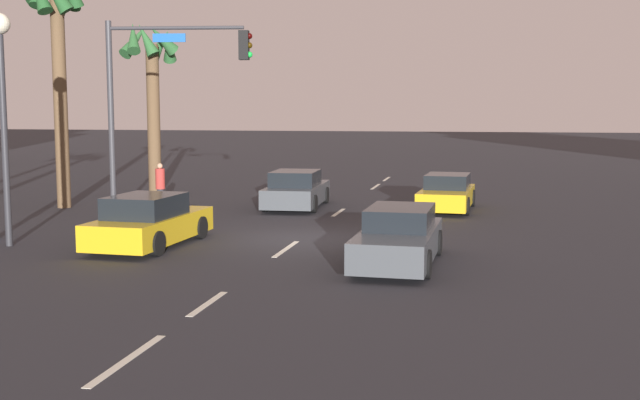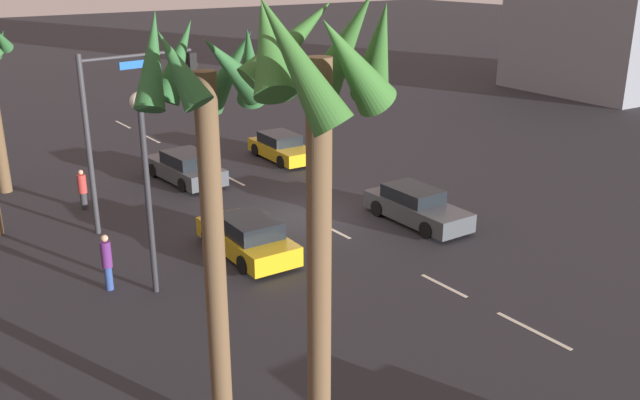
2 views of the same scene
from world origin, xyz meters
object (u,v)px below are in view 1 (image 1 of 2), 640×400
Objects in this scene: car_3 at (399,238)px; palm_tree_0 at (152,73)px; pedestrian_0 at (160,184)px; car_2 at (296,190)px; car_0 at (149,222)px; traffic_signal at (156,86)px; streetlamp at (2,84)px; palm_tree_1 at (58,33)px; car_1 at (447,193)px.

palm_tree_0 reaches higher than car_3.
pedestrian_0 is (8.97, 9.93, 0.25)m from car_3.
car_2 is 9.04m from palm_tree_0.
car_0 is 0.98× the size of car_3.
pedestrian_0 is 6.41m from palm_tree_0.
car_3 is 0.70× the size of traffic_signal.
palm_tree_0 reaches higher than pedestrian_0.
palm_tree_1 is (7.89, 2.91, 2.13)m from streetlamp.
traffic_signal is at bearing 114.07° from car_1.
car_1 is 10.52m from car_3.
car_2 is 2.83× the size of pedestrian_0.
palm_tree_1 is at bearing 20.24° from streetlamp.
palm_tree_0 is (12.10, 5.21, 4.56)m from car_0.
car_1 is 0.67× the size of traffic_signal.
car_0 is 6.92m from car_3.
palm_tree_0 is (12.88, 1.50, 0.88)m from streetlamp.
traffic_signal reaches higher than pedestrian_0.
car_2 is 5.11m from pedestrian_0.
car_3 is at bearing -99.09° from car_0.
car_2 is at bearing 26.24° from car_3.
car_0 is 0.69× the size of traffic_signal.
palm_tree_0 reaches higher than traffic_signal.
car_3 is 18.45m from palm_tree_0.
car_2 is at bearing -12.09° from car_0.
car_1 is at bearing -65.93° from traffic_signal.
palm_tree_0 is at bearing -15.78° from palm_tree_1.
streetlamp is at bearing 149.86° from car_2.
streetlamp reaches higher than car_0.
car_0 is 0.96× the size of car_2.
car_3 is at bearing 176.62° from car_1.
traffic_signal reaches higher than car_1.
car_2 is at bearing -114.17° from palm_tree_0.
car_2 is (8.91, -1.91, 0.00)m from car_0.
car_0 is 6.73m from traffic_signal.
car_0 is at bearing -159.13° from traffic_signal.
palm_tree_0 is 5.33m from palm_tree_1.
streetlamp reaches higher than car_2.
streetlamp is at bearing -173.36° from palm_tree_0.
car_1 is 0.59× the size of palm_tree_0.
car_3 is 0.52× the size of palm_tree_1.
car_1 is at bearing -81.76° from pedestrian_0.
palm_tree_1 is at bearing 102.26° from pedestrian_0.
car_2 is 1.02× the size of car_3.
car_2 is 11.15m from car_3.
palm_tree_0 is at bearing 26.65° from pedestrian_0.
car_0 is at bearing -158.56° from pedestrian_0.
pedestrian_0 is (-1.03, 5.00, 0.23)m from car_2.
car_2 is 0.71× the size of traffic_signal.
pedestrian_0 is at bearing 47.90° from car_3.
palm_tree_1 reaches higher than streetlamp.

